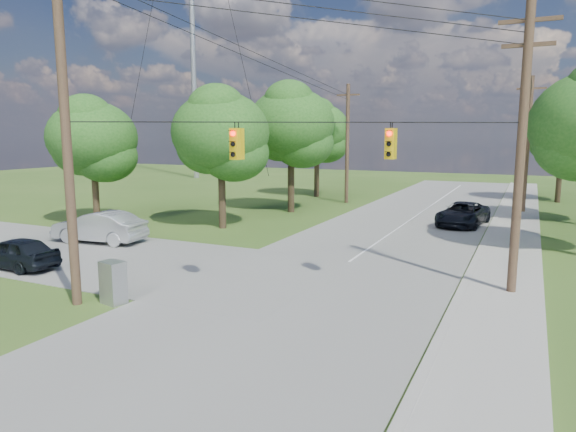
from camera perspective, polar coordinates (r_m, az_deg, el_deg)
The scene contains 19 objects.
ground at distance 16.12m, azimuth -12.09°, elevation -12.20°, with size 140.00×140.00×0.00m, color #33541C.
main_road at distance 19.24m, azimuth 1.96°, elevation -8.43°, with size 10.00×100.00×0.03m, color gray.
sidewalk_east at distance 17.81m, azimuth 22.51°, elevation -10.43°, with size 2.60×100.00×0.12m, color #9A9790.
pole_sw at distance 18.52m, azimuth -23.52°, elevation 9.67°, with size 2.00×0.32×12.00m.
pole_ne at distance 19.86m, azimuth 24.50°, elevation 7.31°, with size 2.00×0.32×10.50m.
pole_north_e at distance 41.86m, azimuth 25.07°, elevation 7.27°, with size 2.00×0.32×10.00m.
pole_north_w at distance 44.23m, azimuth 6.61°, elevation 8.09°, with size 2.00×0.32×10.00m.
power_lines at distance 24.89m, azimuth 7.24°, elevation 16.73°, with size 13.93×29.62×4.93m.
traffic_signals at distance 17.62m, azimuth 2.98°, elevation 8.08°, with size 4.91×3.27×1.05m.
radio_mast at distance 73.01m, azimuth -10.65°, elevation 22.08°, with size 0.70×0.70×45.00m, color #95989A.
tree_w_near at distance 31.93m, azimuth -7.47°, elevation 9.18°, with size 6.00×6.00×8.40m.
tree_w_mid at distance 38.48m, azimuth 0.35°, elevation 10.19°, with size 6.40×6.40×9.22m.
tree_w_far at distance 48.44m, azimuth 3.25°, elevation 9.53°, with size 6.00×6.00×8.73m.
tree_e_far at distance 49.91m, azimuth 28.23°, elevation 8.10°, with size 5.80×5.80×8.32m.
tree_cross_n at distance 35.10m, azimuth -20.91°, elevation 8.11°, with size 5.60×5.60×7.91m.
car_cross_dark at distance 25.22m, azimuth -27.96°, elevation -3.62°, with size 1.64×4.09×1.39m, color black.
car_cross_silver at distance 29.46m, azimuth -20.24°, elevation -1.14°, with size 1.79×5.12×1.69m, color #ADB1B4.
car_main_north at distance 34.72m, azimuth 18.86°, elevation 0.22°, with size 2.46×5.34×1.48m, color black.
control_cabinet at distance 18.81m, azimuth -18.86°, elevation -7.01°, with size 0.82×0.59×1.49m, color #95989A.
Camera 1 is at (9.27, -11.86, 5.77)m, focal length 32.00 mm.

